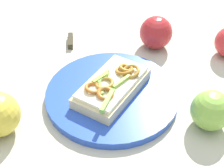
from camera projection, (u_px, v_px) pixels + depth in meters
ground_plane at (112, 98)px, 0.67m from camera, size 2.00×2.00×0.00m
plate at (112, 95)px, 0.67m from camera, size 0.26×0.26×0.02m
sandwich at (112, 86)px, 0.65m from camera, size 0.16×0.18×0.04m
apple_1 at (211, 110)px, 0.59m from camera, size 0.10×0.10×0.07m
apple_3 at (156, 33)px, 0.78m from camera, size 0.09×0.09×0.08m
knife at (71, 37)px, 0.82m from camera, size 0.13×0.05×0.01m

